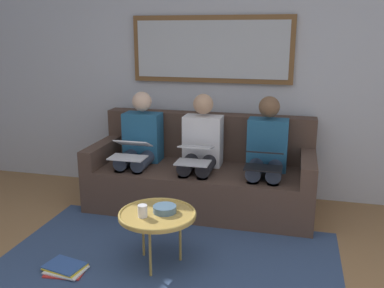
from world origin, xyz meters
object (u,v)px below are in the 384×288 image
at_px(framed_mirror, 211,49).
at_px(laptop_silver, 195,154).
at_px(laptop_black, 264,159).
at_px(bowl, 165,209).
at_px(coffee_table, 157,215).
at_px(person_left, 266,153).
at_px(couch, 202,175).
at_px(person_middle, 201,149).
at_px(cup, 143,211).
at_px(laptop_white, 131,150).
at_px(person_right, 140,145).
at_px(magazine_stack, 65,268).

distance_m(framed_mirror, laptop_silver, 1.16).
xyz_separation_m(framed_mirror, laptop_black, (-0.64, 0.70, -0.93)).
bearing_deg(bowl, coffee_table, 35.38).
bearing_deg(laptop_silver, framed_mirror, -90.00).
xyz_separation_m(framed_mirror, person_left, (-0.64, 0.46, -0.94)).
bearing_deg(framed_mirror, bowl, 89.41).
height_order(couch, person_left, person_left).
bearing_deg(bowl, person_middle, -90.84).
distance_m(cup, laptop_white, 1.12).
relative_size(coffee_table, person_right, 0.51).
distance_m(coffee_table, person_right, 1.30).
bearing_deg(laptop_silver, laptop_white, -0.94).
bearing_deg(bowl, laptop_white, -54.63).
xyz_separation_m(framed_mirror, person_right, (0.64, 0.46, -0.94)).
xyz_separation_m(coffee_table, laptop_black, (-0.70, -0.90, 0.22)).
bearing_deg(person_middle, framed_mirror, -90.00).
height_order(framed_mirror, person_right, framed_mirror).
xyz_separation_m(framed_mirror, cup, (0.15, 1.69, -1.09)).
bearing_deg(coffee_table, couch, -93.00).
height_order(coffee_table, person_middle, person_middle).
height_order(laptop_black, person_right, person_right).
distance_m(coffee_table, person_left, 1.36).
bearing_deg(coffee_table, person_middle, -93.18).
bearing_deg(coffee_table, person_left, -121.49).
bearing_deg(framed_mirror, person_left, 144.48).
bearing_deg(bowl, laptop_black, -127.08).
relative_size(cup, bowl, 0.51).
distance_m(couch, laptop_white, 0.77).
bearing_deg(cup, couch, -96.46).
relative_size(laptop_black, person_middle, 0.29).
bearing_deg(framed_mirror, laptop_silver, 90.00).
bearing_deg(person_middle, bowl, 89.16).
bearing_deg(person_left, cup, 57.41).
bearing_deg(person_middle, couch, -90.00).
bearing_deg(cup, laptop_silver, -98.51).
height_order(bowl, magazine_stack, bowl).
xyz_separation_m(framed_mirror, magazine_stack, (0.70, 1.88, -1.53)).
distance_m(couch, coffee_table, 1.22).
relative_size(framed_mirror, bowl, 9.62).
distance_m(bowl, laptop_silver, 0.89).
relative_size(person_middle, person_right, 1.00).
relative_size(coffee_table, cup, 6.45).
height_order(laptop_silver, magazine_stack, laptop_silver).
bearing_deg(framed_mirror, person_middle, 90.00).
bearing_deg(person_left, person_right, 0.00).
bearing_deg(laptop_black, laptop_silver, 0.00).
relative_size(framed_mirror, person_middle, 1.48).
relative_size(framed_mirror, person_right, 1.48).
xyz_separation_m(cup, person_right, (0.49, -1.23, 0.14)).
distance_m(person_left, laptop_white, 1.30).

